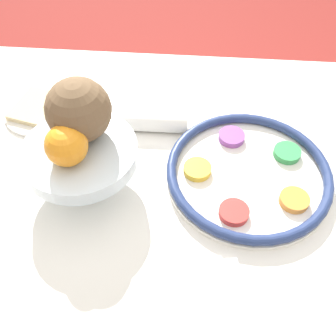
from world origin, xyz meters
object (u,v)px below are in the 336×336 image
seder_plate (248,173)px  napkin_roll (143,121)px  fruit_stand (81,156)px  coconut (79,110)px  bread_plate (41,110)px  orange_fruit (66,145)px

seder_plate → napkin_roll: bearing=-28.8°
fruit_stand → coconut: coconut is taller
bread_plate → napkin_roll: bearing=172.0°
coconut → bread_plate: coconut is taller
napkin_roll → fruit_stand: bearing=60.4°
orange_fruit → bread_plate: (0.14, -0.23, -0.13)m
bread_plate → fruit_stand: bearing=127.4°
bread_plate → orange_fruit: bearing=122.4°
seder_plate → orange_fruit: orange_fruit is taller
seder_plate → napkin_roll: (0.23, -0.12, 0.01)m
bread_plate → napkin_roll: 0.25m
fruit_stand → napkin_roll: size_ratio=1.09×
orange_fruit → coconut: coconut is taller
seder_plate → fruit_stand: fruit_stand is taller
fruit_stand → orange_fruit: orange_fruit is taller
fruit_stand → bread_plate: 0.26m
coconut → bread_plate: 0.27m
fruit_stand → orange_fruit: (0.01, 0.03, 0.06)m
seder_plate → napkin_roll: 0.26m
seder_plate → coconut: bearing=0.8°
seder_plate → bread_plate: seder_plate is taller
fruit_stand → coconut: 0.09m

